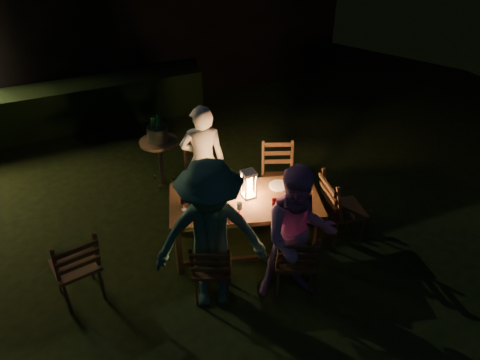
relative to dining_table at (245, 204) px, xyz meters
name	(u,v)px	position (x,y,z in m)	size (l,w,h in m)	color
garden_envelope	(84,4)	(-0.74, 6.65, 0.91)	(40.00, 40.00, 3.20)	black
dining_table	(245,204)	(0.00, 0.00, 0.00)	(1.95, 1.36, 0.74)	#472917
chair_near_left	(212,277)	(-0.66, -0.60, -0.38)	(0.56, 0.57, 0.93)	#472917
chair_near_right	(294,270)	(0.20, -0.87, -0.38)	(0.57, 0.59, 0.95)	#472917
chair_far_left	(205,193)	(-0.21, 0.87, -0.35)	(0.57, 0.60, 1.05)	#472917
chair_far_right	(277,189)	(0.75, 0.57, -0.37)	(0.58, 0.60, 0.98)	#472917
chair_end	(342,220)	(1.17, -0.36, -0.35)	(0.56, 0.53, 1.03)	#472917
chair_spare	(79,277)	(-1.99, -0.04, -0.35)	(0.54, 0.57, 1.03)	#472917
person_house_side	(203,161)	(-0.19, 0.92, 0.13)	(0.58, 0.38, 1.59)	white
person_opp_right	(298,236)	(0.19, -0.92, 0.16)	(0.80, 0.62, 1.65)	#B97FB7
person_opp_left	(211,238)	(-0.67, -0.65, 0.23)	(1.15, 0.66, 1.78)	#346853
lantern	(249,186)	(0.06, 0.03, 0.23)	(0.16, 0.16, 0.35)	white
plate_far_left	(197,191)	(-0.46, 0.37, 0.08)	(0.25, 0.25, 0.01)	white
plate_near_left	(199,214)	(-0.59, -0.05, 0.08)	(0.25, 0.25, 0.01)	white
plate_far_right	(279,186)	(0.49, 0.08, 0.08)	(0.25, 0.25, 0.01)	white
plate_near_right	(286,207)	(0.37, -0.34, 0.08)	(0.25, 0.25, 0.01)	white
wineglass_a	(218,181)	(-0.20, 0.36, 0.16)	(0.06, 0.06, 0.18)	#59070F
wineglass_b	(183,204)	(-0.72, 0.10, 0.16)	(0.06, 0.06, 0.18)	#59070F
wineglass_c	(275,206)	(0.20, -0.36, 0.16)	(0.06, 0.06, 0.18)	#59070F
wineglass_d	(294,181)	(0.65, -0.01, 0.16)	(0.06, 0.06, 0.18)	#59070F
wineglass_e	(239,209)	(-0.18, -0.26, 0.16)	(0.06, 0.06, 0.18)	silver
bottle_table	(224,191)	(-0.24, 0.07, 0.21)	(0.07, 0.07, 0.28)	#0F471E
napkin_left	(235,217)	(-0.24, -0.26, 0.08)	(0.18, 0.14, 0.01)	red
napkin_right	(296,211)	(0.44, -0.45, 0.08)	(0.18, 0.14, 0.01)	red
phone	(193,219)	(-0.68, -0.11, 0.08)	(0.14, 0.07, 0.01)	black
side_table	(159,146)	(-0.55, 1.80, -0.02)	(0.55, 0.55, 0.73)	#896544
ice_bucket	(158,134)	(-0.55, 1.80, 0.18)	(0.30, 0.30, 0.22)	#A5A8AD
bottle_bucket_a	(155,132)	(-0.60, 1.76, 0.23)	(0.07, 0.07, 0.32)	#0F471E
bottle_bucket_b	(160,129)	(-0.50, 1.84, 0.23)	(0.07, 0.07, 0.32)	#0F471E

